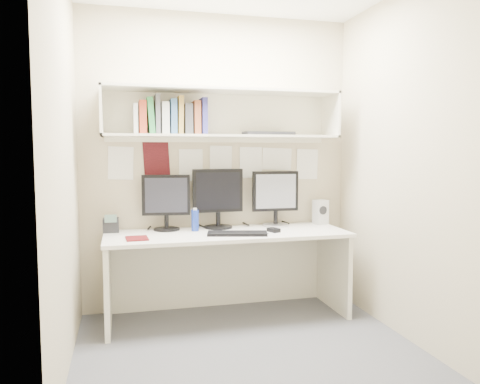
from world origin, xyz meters
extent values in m
cube|color=#4E4E53|center=(0.00, 0.00, 0.00)|extent=(2.40, 2.00, 0.01)
cube|color=#BDB091|center=(0.00, 1.00, 1.30)|extent=(2.40, 0.02, 2.60)
cube|color=#BDB091|center=(0.00, -1.00, 1.30)|extent=(2.40, 0.02, 2.60)
cube|color=#BDB091|center=(-1.20, 0.00, 1.30)|extent=(0.02, 2.00, 2.60)
cube|color=#BDB091|center=(1.20, 0.00, 1.30)|extent=(0.02, 2.00, 2.60)
cube|color=silver|center=(0.00, 0.64, 0.71)|extent=(2.00, 0.70, 0.03)
cube|color=silver|center=(0.00, 0.97, 0.35)|extent=(1.96, 0.02, 0.70)
cube|color=silver|center=(0.00, 0.81, 1.53)|extent=(2.00, 0.38, 0.02)
cube|color=silver|center=(0.00, 0.81, 1.91)|extent=(2.00, 0.38, 0.02)
cube|color=silver|center=(0.00, 0.99, 1.72)|extent=(2.00, 0.02, 0.40)
cube|color=silver|center=(-0.99, 0.81, 1.72)|extent=(0.02, 0.38, 0.40)
cube|color=silver|center=(0.99, 0.81, 1.72)|extent=(0.02, 0.38, 0.40)
cylinder|color=black|center=(-0.48, 0.86, 0.74)|extent=(0.22, 0.22, 0.02)
cylinder|color=black|center=(-0.48, 0.86, 0.80)|extent=(0.04, 0.04, 0.11)
cube|color=black|center=(-0.48, 0.87, 1.03)|extent=(0.41, 0.09, 0.34)
cube|color=black|center=(-0.48, 0.85, 1.03)|extent=(0.35, 0.05, 0.29)
cylinder|color=black|center=(-0.03, 0.86, 0.74)|extent=(0.24, 0.24, 0.02)
cylinder|color=black|center=(-0.03, 0.86, 0.81)|extent=(0.04, 0.04, 0.12)
cube|color=black|center=(-0.03, 0.87, 1.06)|extent=(0.44, 0.05, 0.38)
cube|color=black|center=(-0.03, 0.85, 1.06)|extent=(0.39, 0.02, 0.32)
cylinder|color=#A5A5AA|center=(0.50, 0.86, 0.74)|extent=(0.23, 0.23, 0.02)
cylinder|color=black|center=(0.50, 0.86, 0.80)|extent=(0.04, 0.04, 0.12)
cube|color=black|center=(0.50, 0.87, 1.04)|extent=(0.42, 0.05, 0.36)
cube|color=#B8B8BE|center=(0.50, 0.85, 1.04)|extent=(0.37, 0.01, 0.31)
cube|color=black|center=(0.05, 0.49, 0.74)|extent=(0.50, 0.28, 0.02)
cube|color=black|center=(0.37, 0.55, 0.75)|extent=(0.10, 0.12, 0.03)
cube|color=#B4B4B0|center=(0.93, 0.86, 0.84)|extent=(0.13, 0.13, 0.22)
cylinder|color=black|center=(0.93, 0.80, 0.86)|extent=(0.08, 0.02, 0.08)
cylinder|color=navy|center=(-0.25, 0.76, 0.82)|extent=(0.06, 0.06, 0.18)
cylinder|color=white|center=(-0.25, 0.76, 0.91)|extent=(0.03, 0.03, 0.02)
cube|color=#510D10|center=(-0.74, 0.51, 0.74)|extent=(0.17, 0.21, 0.01)
cube|color=black|center=(-0.94, 0.87, 0.79)|extent=(0.13, 0.11, 0.12)
cube|color=#4C6659|center=(-0.94, 0.81, 0.85)|extent=(0.10, 0.01, 0.06)
cube|color=beige|center=(-0.73, 0.81, 1.66)|extent=(0.03, 0.20, 0.24)
cube|color=#9A331C|center=(-0.67, 0.81, 1.67)|extent=(0.06, 0.20, 0.27)
cube|color=#256F36|center=(-0.60, 0.81, 1.69)|extent=(0.05, 0.20, 0.29)
cube|color=#48484C|center=(-0.55, 0.81, 1.70)|extent=(0.04, 0.20, 0.32)
cube|color=#BABBB5|center=(-0.49, 0.81, 1.67)|extent=(0.06, 0.20, 0.26)
cube|color=#345884|center=(-0.42, 0.81, 1.68)|extent=(0.05, 0.20, 0.29)
cube|color=olive|center=(-0.36, 0.81, 1.70)|extent=(0.04, 0.20, 0.31)
cube|color=#373739|center=(-0.30, 0.81, 1.67)|extent=(0.06, 0.20, 0.25)
cube|color=brown|center=(-0.23, 0.81, 1.68)|extent=(0.05, 0.20, 0.28)
cube|color=navy|center=(-0.17, 0.81, 1.69)|extent=(0.04, 0.20, 0.30)
cube|color=black|center=(0.41, 0.82, 1.56)|extent=(0.45, 0.19, 0.03)
camera|label=1|loc=(-0.85, -3.11, 1.40)|focal=35.00mm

